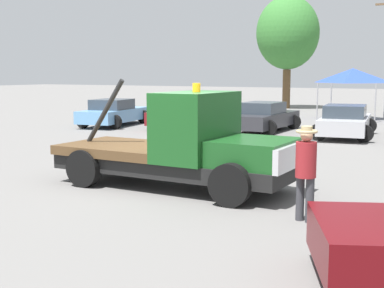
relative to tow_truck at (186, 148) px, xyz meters
name	(u,v)px	position (x,y,z in m)	size (l,w,h in m)	color
ground_plane	(173,187)	(-0.36, 0.01, -0.95)	(160.00, 160.00, 0.00)	slate
tow_truck	(186,148)	(0.00, 0.00, 0.00)	(5.80, 2.36, 2.51)	black
person_near_truck	(306,166)	(3.19, -1.36, 0.07)	(0.38, 0.38, 1.72)	#38383D
parked_car_skyblue	(114,113)	(-10.32, 11.14, -0.30)	(2.87, 4.90, 1.34)	#669ED1
parked_car_maroon	(192,115)	(-6.29, 11.98, -0.30)	(3.02, 5.11, 1.34)	maroon
parked_car_charcoal	(264,117)	(-2.74, 12.23, -0.30)	(2.39, 4.80, 1.34)	#2D2D33
parked_car_silver	(345,121)	(0.98, 11.82, -0.30)	(2.80, 4.95, 1.34)	#B7B7BC
canopy_tent_blue	(353,76)	(-0.61, 20.62, 1.53)	(3.19, 3.19, 2.89)	#9E9EA3
tree_left	(288,33)	(-6.91, 27.88, 4.56)	(4.60, 4.60, 8.21)	brown
traffic_cone	(139,151)	(-3.31, 2.97, -0.69)	(0.40, 0.40, 0.55)	black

